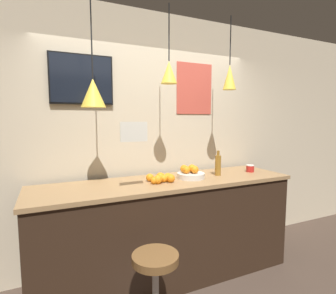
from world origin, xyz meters
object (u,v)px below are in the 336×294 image
bar_stool (156,285)px  spread_jar (250,168)px  mounted_tv (82,79)px  fruit_bowl (190,173)px  juice_bottle (218,165)px

bar_stool → spread_jar: (1.51, 0.70, 0.65)m
mounted_tv → fruit_bowl: bearing=-21.9°
fruit_bowl → mounted_tv: size_ratio=0.48×
juice_bottle → mounted_tv: (-1.40, 0.42, 0.92)m
fruit_bowl → juice_bottle: size_ratio=1.05×
spread_jar → bar_stool: bearing=-155.2°
fruit_bowl → mounted_tv: (-1.04, 0.42, 0.99)m
bar_stool → juice_bottle: size_ratio=2.42×
juice_bottle → mounted_tv: 1.73m
fruit_bowl → bar_stool: bearing=-134.5°
spread_jar → mounted_tv: 2.16m
juice_bottle → spread_jar: size_ratio=3.00×
fruit_bowl → juice_bottle: juice_bottle is taller
bar_stool → mounted_tv: (-0.36, 1.12, 1.65)m
bar_stool → juice_bottle: juice_bottle is taller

